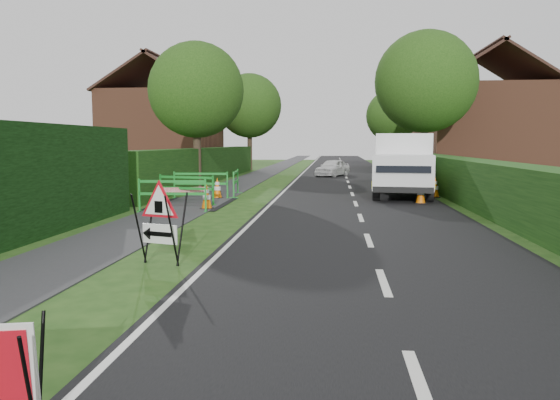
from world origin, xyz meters
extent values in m
plane|color=#1E4513|center=(0.00, 0.00, 0.00)|extent=(120.00, 120.00, 0.00)
cube|color=black|center=(2.50, 35.00, 0.00)|extent=(6.00, 90.00, 0.02)
cube|color=#2D2D30|center=(-3.00, 35.00, 0.01)|extent=(2.00, 90.00, 0.02)
cube|color=#14380F|center=(-5.00, 22.00, 0.00)|extent=(1.00, 24.00, 1.80)
cube|color=#14380F|center=(6.50, 16.00, 0.00)|extent=(1.20, 50.00, 1.50)
cube|color=brown|center=(-10.00, 30.00, 2.75)|extent=(7.00, 7.00, 5.50)
cube|color=#331E19|center=(-11.75, 30.00, 6.59)|extent=(4.00, 7.40, 2.58)
cube|color=#331E19|center=(-8.25, 30.00, 6.59)|extent=(4.00, 7.40, 2.58)
cube|color=#331E19|center=(-10.00, 30.00, 7.69)|extent=(0.25, 7.40, 0.18)
cube|color=brown|center=(11.00, 28.00, 2.75)|extent=(7.00, 7.00, 5.50)
cube|color=#331E19|center=(9.25, 28.00, 6.59)|extent=(4.00, 7.40, 2.58)
cube|color=#331E19|center=(12.75, 28.00, 6.59)|extent=(4.00, 7.40, 2.58)
cube|color=#331E19|center=(11.00, 28.00, 7.69)|extent=(0.25, 7.40, 0.18)
cube|color=brown|center=(12.00, 42.00, 2.75)|extent=(7.00, 7.00, 5.50)
cube|color=#331E19|center=(10.25, 42.00, 6.59)|extent=(4.00, 7.40, 2.58)
cube|color=#331E19|center=(13.75, 42.00, 6.59)|extent=(4.00, 7.40, 2.58)
cube|color=#331E19|center=(12.00, 42.00, 7.69)|extent=(0.25, 7.40, 0.18)
cylinder|color=#2D2116|center=(-4.60, 18.00, 1.31)|extent=(0.36, 0.36, 2.62)
sphere|color=#1B3A0F|center=(-4.60, 18.00, 4.50)|extent=(4.40, 4.40, 4.40)
cylinder|color=#2D2116|center=(6.40, 22.00, 1.49)|extent=(0.36, 0.36, 2.97)
sphere|color=#1B3A0F|center=(6.40, 22.00, 5.18)|extent=(5.20, 5.20, 5.20)
cylinder|color=#2D2116|center=(-4.60, 34.00, 1.40)|extent=(0.36, 0.36, 2.80)
sphere|color=#1B3A0F|center=(-4.60, 34.00, 4.84)|extent=(4.80, 4.80, 4.80)
cylinder|color=#2D2116|center=(6.40, 38.00, 1.22)|extent=(0.36, 0.36, 2.45)
sphere|color=#1B3A0F|center=(6.40, 38.00, 4.23)|extent=(4.20, 4.20, 4.20)
cylinder|color=black|center=(-0.29, -3.65, 0.42)|extent=(0.10, 0.29, 0.81)
cylinder|color=black|center=(-0.37, -3.36, 0.42)|extent=(0.10, 0.29, 0.81)
cylinder|color=black|center=(-1.50, 1.77, 0.63)|extent=(0.14, 0.37, 1.22)
cylinder|color=black|center=(-1.41, 2.07, 0.63)|extent=(0.14, 0.37, 1.22)
cylinder|color=black|center=(-0.87, 1.58, 0.63)|extent=(0.14, 0.37, 1.22)
cylinder|color=black|center=(-0.78, 1.87, 0.63)|extent=(0.14, 0.37, 1.22)
cube|color=white|center=(-1.15, 1.80, 0.55)|extent=(0.65, 0.22, 0.33)
cube|color=black|center=(-1.15, 1.79, 0.55)|extent=(0.46, 0.16, 0.08)
cone|color=black|center=(-1.40, 1.86, 0.55)|extent=(0.20, 0.23, 0.20)
cube|color=black|center=(-1.16, 1.78, 1.01)|extent=(0.15, 0.06, 0.20)
cube|color=silver|center=(4.52, 15.10, 1.42)|extent=(2.46, 3.55, 1.98)
cube|color=silver|center=(4.21, 12.61, 1.04)|extent=(2.31, 2.38, 1.21)
cube|color=black|center=(4.07, 11.59, 1.34)|extent=(1.82, 0.46, 0.56)
cube|color=yellow|center=(3.37, 14.28, 0.64)|extent=(0.67, 5.05, 0.25)
cube|color=yellow|center=(5.43, 14.02, 0.64)|extent=(0.67, 5.05, 0.25)
cube|color=black|center=(4.08, 11.60, 0.49)|extent=(2.01, 0.38, 0.21)
cylinder|color=black|center=(3.28, 12.68, 0.41)|extent=(0.35, 0.85, 0.82)
cylinder|color=black|center=(5.12, 12.44, 0.41)|extent=(0.35, 0.85, 0.82)
cylinder|color=black|center=(3.70, 15.96, 0.41)|extent=(0.35, 0.85, 0.82)
cylinder|color=black|center=(5.54, 15.73, 0.41)|extent=(0.35, 0.85, 0.82)
cube|color=black|center=(4.71, 11.84, 0.02)|extent=(0.38, 0.38, 0.04)
cone|color=orange|center=(4.71, 11.84, 0.42)|extent=(0.32, 0.32, 0.75)
cylinder|color=white|center=(4.71, 11.84, 0.38)|extent=(0.25, 0.25, 0.14)
cylinder|color=white|center=(4.71, 11.84, 0.56)|extent=(0.17, 0.17, 0.10)
cube|color=black|center=(5.57, 14.04, 0.02)|extent=(0.38, 0.38, 0.04)
cone|color=orange|center=(5.57, 14.04, 0.42)|extent=(0.32, 0.32, 0.75)
cylinder|color=white|center=(5.57, 14.04, 0.38)|extent=(0.25, 0.25, 0.14)
cylinder|color=white|center=(5.57, 14.04, 0.56)|extent=(0.17, 0.17, 0.10)
cube|color=black|center=(5.35, 15.43, 0.02)|extent=(0.38, 0.38, 0.04)
cone|color=orange|center=(5.35, 15.43, 0.42)|extent=(0.32, 0.32, 0.75)
cylinder|color=white|center=(5.35, 15.43, 0.38)|extent=(0.25, 0.25, 0.14)
cylinder|color=white|center=(5.35, 15.43, 0.56)|extent=(0.17, 0.17, 0.10)
cube|color=black|center=(-2.20, 9.65, 0.02)|extent=(0.38, 0.38, 0.04)
cone|color=orange|center=(-2.20, 9.65, 0.42)|extent=(0.32, 0.32, 0.75)
cylinder|color=white|center=(-2.20, 9.65, 0.38)|extent=(0.25, 0.25, 0.14)
cylinder|color=white|center=(-2.20, 9.65, 0.56)|extent=(0.17, 0.17, 0.10)
cube|color=black|center=(-2.57, 12.96, 0.02)|extent=(0.38, 0.38, 0.04)
cone|color=orange|center=(-2.57, 12.96, 0.42)|extent=(0.32, 0.32, 0.75)
cylinder|color=white|center=(-2.57, 12.96, 0.38)|extent=(0.25, 0.25, 0.14)
cylinder|color=white|center=(-2.57, 12.96, 0.56)|extent=(0.17, 0.17, 0.10)
cube|color=#188425|center=(-4.06, 8.81, 0.50)|extent=(0.05, 0.05, 1.00)
cube|color=#188425|center=(-2.06, 8.94, 0.50)|extent=(0.05, 0.05, 1.00)
cube|color=#188425|center=(-3.06, 8.88, 0.92)|extent=(2.00, 0.18, 0.08)
cube|color=#188425|center=(-3.06, 8.88, 0.55)|extent=(2.00, 0.18, 0.08)
cube|color=#188425|center=(-4.06, 8.81, 0.02)|extent=(0.08, 0.35, 0.04)
cube|color=#188425|center=(-2.06, 8.94, 0.02)|extent=(0.08, 0.35, 0.04)
cube|color=#188425|center=(-4.14, 11.07, 0.50)|extent=(0.06, 0.06, 1.00)
cube|color=#188425|center=(-2.20, 10.57, 0.50)|extent=(0.06, 0.06, 1.00)
cube|color=#188425|center=(-3.17, 10.82, 0.92)|extent=(1.95, 0.54, 0.08)
cube|color=#188425|center=(-3.17, 10.82, 0.55)|extent=(1.95, 0.54, 0.08)
cube|color=#188425|center=(-4.14, 11.07, 0.02)|extent=(0.14, 0.35, 0.04)
cube|color=#188425|center=(-2.20, 10.57, 0.02)|extent=(0.14, 0.35, 0.04)
cube|color=#188425|center=(-4.20, 12.89, 0.50)|extent=(0.05, 0.05, 1.00)
cube|color=#188425|center=(-2.20, 12.99, 0.50)|extent=(0.05, 0.05, 1.00)
cube|color=#188425|center=(-3.20, 12.94, 0.92)|extent=(2.00, 0.15, 0.08)
cube|color=#188425|center=(-3.20, 12.94, 0.55)|extent=(2.00, 0.15, 0.08)
cube|color=#188425|center=(-4.20, 12.89, 0.02)|extent=(0.08, 0.35, 0.04)
cube|color=#188425|center=(-2.20, 12.99, 0.02)|extent=(0.08, 0.35, 0.04)
cube|color=#188425|center=(-1.97, 13.03, 0.50)|extent=(0.05, 0.05, 1.00)
cube|color=#188425|center=(-2.17, 15.02, 0.50)|extent=(0.05, 0.05, 1.00)
cube|color=#188425|center=(-2.07, 14.03, 0.92)|extent=(0.25, 2.00, 0.08)
cube|color=#188425|center=(-2.07, 14.03, 0.55)|extent=(0.25, 2.00, 0.08)
cube|color=#188425|center=(-1.97, 13.03, 0.02)|extent=(0.35, 0.09, 0.04)
cube|color=#188425|center=(-2.17, 15.02, 0.02)|extent=(0.35, 0.09, 0.04)
cube|color=red|center=(-3.22, 10.96, 0.00)|extent=(1.43, 0.54, 0.25)
imported|color=silver|center=(1.67, 26.87, 0.54)|extent=(2.40, 3.39, 1.07)
camera|label=1|loc=(1.75, -7.00, 2.07)|focal=35.00mm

